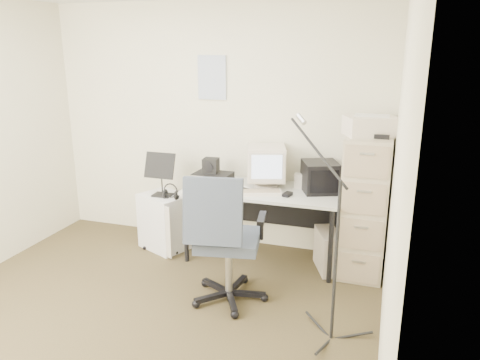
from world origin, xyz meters
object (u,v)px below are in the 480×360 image
(filing_cabinet, at_px, (365,206))
(desk, at_px, (263,224))
(office_chair, at_px, (228,238))
(side_cart, at_px, (165,221))

(filing_cabinet, xyz_separation_m, desk, (-0.95, -0.03, -0.29))
(desk, xyz_separation_m, office_chair, (-0.06, -0.85, 0.20))
(filing_cabinet, xyz_separation_m, side_cart, (-2.00, -0.09, -0.36))
(desk, distance_m, side_cart, 1.05)
(filing_cabinet, distance_m, desk, 0.99)
(desk, relative_size, side_cart, 2.57)
(desk, distance_m, office_chair, 0.88)
(filing_cabinet, relative_size, desk, 0.87)
(filing_cabinet, bearing_deg, side_cart, -177.53)
(side_cart, bearing_deg, desk, 27.38)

